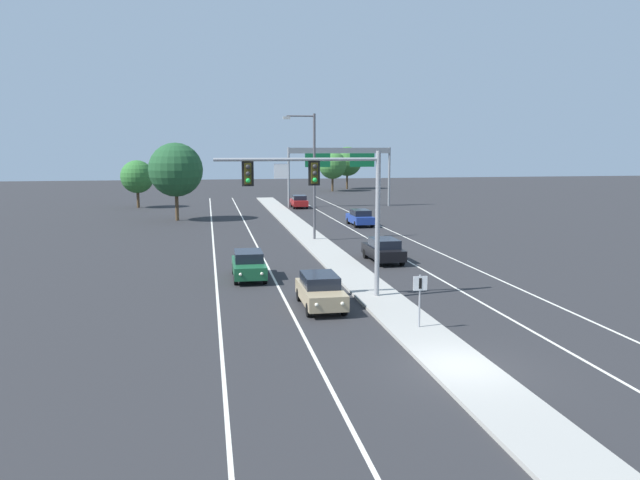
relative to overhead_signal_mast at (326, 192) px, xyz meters
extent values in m
plane|color=#28282B|center=(2.72, -10.33, -5.36)|extent=(260.00, 260.00, 0.00)
cube|color=#9E9B93|center=(2.72, 7.67, -5.29)|extent=(2.40, 110.00, 0.15)
cube|color=silver|center=(-1.98, 14.67, -5.36)|extent=(0.14, 100.00, 0.01)
cube|color=silver|center=(7.42, 14.67, -5.36)|extent=(0.14, 100.00, 0.01)
cube|color=silver|center=(-5.28, 14.67, -5.36)|extent=(0.14, 100.00, 0.01)
cube|color=silver|center=(10.72, 14.67, -5.36)|extent=(0.14, 100.00, 0.01)
cylinder|color=gray|center=(2.60, 0.01, -1.61)|extent=(0.24, 0.24, 7.20)
cylinder|color=gray|center=(-1.37, 0.01, 1.59)|extent=(7.94, 0.16, 0.16)
cube|color=black|center=(-0.58, 0.05, 0.94)|extent=(0.56, 0.06, 1.20)
cube|color=#38330F|center=(-0.58, 0.01, 0.94)|extent=(0.32, 0.32, 1.00)
sphere|color=#282828|center=(-0.58, -0.16, 1.26)|extent=(0.22, 0.22, 0.22)
sphere|color=#282828|center=(-0.58, -0.16, 0.94)|extent=(0.22, 0.22, 0.22)
sphere|color=green|center=(-0.58, -0.16, 0.62)|extent=(0.22, 0.22, 0.22)
cube|color=black|center=(-3.75, 0.05, 0.94)|extent=(0.56, 0.06, 1.20)
cube|color=#38330F|center=(-3.75, 0.01, 0.94)|extent=(0.32, 0.32, 1.00)
sphere|color=#282828|center=(-3.75, -0.16, 1.26)|extent=(0.22, 0.22, 0.22)
sphere|color=#282828|center=(-3.75, -0.16, 0.94)|extent=(0.22, 0.22, 0.22)
sphere|color=green|center=(-3.75, -0.16, 0.62)|extent=(0.22, 0.22, 0.22)
cube|color=white|center=(-2.17, -0.01, 1.04)|extent=(0.70, 0.04, 0.70)
cylinder|color=gray|center=(2.85, -5.69, -4.11)|extent=(0.08, 0.08, 2.20)
cube|color=white|center=(2.85, -5.72, -3.36)|extent=(0.60, 0.03, 0.60)
cube|color=black|center=(2.85, -5.74, -3.36)|extent=(0.12, 0.01, 0.44)
cylinder|color=#4C4C51|center=(2.83, 19.84, -0.21)|extent=(0.20, 0.20, 10.00)
cylinder|color=#4C4C51|center=(1.73, 19.84, 4.59)|extent=(2.20, 0.12, 0.12)
cube|color=#B7B7B2|center=(0.63, 19.84, 4.44)|extent=(0.56, 0.28, 0.20)
cube|color=tan|center=(-0.51, -1.33, -4.69)|extent=(1.80, 4.40, 0.70)
cube|color=black|center=(-0.51, -1.11, -4.06)|extent=(1.58, 2.38, 0.56)
sphere|color=#EAE5C6|center=(0.07, -3.51, -4.64)|extent=(0.18, 0.18, 0.18)
sphere|color=#EAE5C6|center=(-1.08, -3.51, -4.64)|extent=(0.18, 0.18, 0.18)
cylinder|color=black|center=(0.29, -2.83, -5.04)|extent=(0.22, 0.64, 0.64)
cylinder|color=black|center=(-1.31, -2.83, -5.04)|extent=(0.22, 0.64, 0.64)
cylinder|color=black|center=(0.29, 0.17, -5.04)|extent=(0.22, 0.64, 0.64)
cylinder|color=black|center=(-1.31, 0.17, -5.04)|extent=(0.22, 0.64, 0.64)
cube|color=#195633|center=(-3.40, 5.89, -4.69)|extent=(1.84, 4.42, 0.70)
cube|color=black|center=(-3.40, 6.11, -4.06)|extent=(1.61, 2.39, 0.56)
sphere|color=#EAE5C6|center=(-2.85, 3.71, -4.64)|extent=(0.18, 0.18, 0.18)
sphere|color=#EAE5C6|center=(-4.00, 3.72, -4.64)|extent=(0.18, 0.18, 0.18)
cylinder|color=black|center=(-2.62, 4.39, -5.04)|extent=(0.23, 0.64, 0.64)
cylinder|color=black|center=(-4.22, 4.40, -5.04)|extent=(0.23, 0.64, 0.64)
cylinder|color=black|center=(-2.59, 7.39, -5.04)|extent=(0.23, 0.64, 0.64)
cylinder|color=black|center=(-4.19, 7.40, -5.04)|extent=(0.23, 0.64, 0.64)
cube|color=black|center=(5.71, 9.73, -4.69)|extent=(1.90, 4.44, 0.70)
cube|color=black|center=(5.72, 9.51, -4.06)|extent=(1.64, 2.41, 0.56)
sphere|color=#EAE5C6|center=(5.09, 11.89, -4.64)|extent=(0.18, 0.18, 0.18)
sphere|color=#EAE5C6|center=(6.24, 11.92, -4.64)|extent=(0.18, 0.18, 0.18)
cylinder|color=black|center=(4.88, 11.21, -5.04)|extent=(0.23, 0.64, 0.64)
cylinder|color=black|center=(6.48, 11.24, -5.04)|extent=(0.23, 0.64, 0.64)
cylinder|color=black|center=(4.95, 8.21, -5.04)|extent=(0.23, 0.64, 0.64)
cylinder|color=black|center=(6.55, 8.24, -5.04)|extent=(0.23, 0.64, 0.64)
cube|color=navy|center=(8.82, 28.75, -4.69)|extent=(1.85, 4.42, 0.70)
cube|color=black|center=(8.82, 28.53, -4.06)|extent=(1.61, 2.39, 0.56)
sphere|color=#EAE5C6|center=(8.22, 30.92, -4.64)|extent=(0.18, 0.18, 0.18)
sphere|color=#EAE5C6|center=(9.37, 30.94, -4.64)|extent=(0.18, 0.18, 0.18)
cylinder|color=black|center=(8.00, 30.24, -5.04)|extent=(0.23, 0.64, 0.64)
cylinder|color=black|center=(9.60, 30.26, -5.04)|extent=(0.23, 0.64, 0.64)
cylinder|color=black|center=(8.04, 27.24, -5.04)|extent=(0.23, 0.64, 0.64)
cylinder|color=black|center=(9.64, 27.26, -5.04)|extent=(0.23, 0.64, 0.64)
cube|color=maroon|center=(5.65, 47.63, -4.69)|extent=(1.93, 4.45, 0.70)
cube|color=black|center=(5.64, 47.41, -4.06)|extent=(1.65, 2.42, 0.56)
sphere|color=#EAE5C6|center=(5.13, 49.83, -4.64)|extent=(0.18, 0.18, 0.18)
sphere|color=#EAE5C6|center=(6.29, 49.79, -4.64)|extent=(0.18, 0.18, 0.18)
cylinder|color=black|center=(4.89, 49.15, -5.04)|extent=(0.24, 0.65, 0.64)
cylinder|color=black|center=(6.49, 49.11, -5.04)|extent=(0.24, 0.65, 0.64)
cylinder|color=black|center=(4.80, 46.15, -5.04)|extent=(0.24, 0.65, 0.64)
cylinder|color=black|center=(6.40, 46.11, -5.04)|extent=(0.24, 0.65, 0.64)
cylinder|color=gray|center=(4.42, 48.08, -1.61)|extent=(0.28, 0.28, 7.50)
cylinder|color=gray|center=(17.42, 48.08, -1.61)|extent=(0.28, 0.28, 7.50)
cube|color=gray|center=(10.92, 48.08, 1.74)|extent=(13.00, 0.36, 0.70)
cube|color=#0F6033|center=(8.06, 47.88, 0.54)|extent=(3.20, 0.08, 1.70)
cube|color=#0F6033|center=(13.78, 47.88, 0.54)|extent=(3.20, 0.08, 1.70)
cylinder|color=#4C3823|center=(-8.77, 36.32, -3.85)|extent=(0.36, 0.36, 3.02)
sphere|color=#1E4C28|center=(-8.77, 36.32, -0.13)|extent=(5.52, 5.52, 5.52)
cylinder|color=#4C3823|center=(19.38, 81.33, -3.93)|extent=(0.36, 0.36, 2.87)
sphere|color=#387533|center=(19.38, 81.33, -0.40)|extent=(5.25, 5.25, 5.25)
cylinder|color=#4C3823|center=(15.61, 75.93, -4.07)|extent=(0.36, 0.36, 2.59)
sphere|color=#387533|center=(15.61, 75.93, -0.88)|extent=(4.73, 4.73, 4.73)
cylinder|color=#4C3823|center=(-14.19, 51.32, -4.24)|extent=(0.36, 0.36, 2.24)
sphere|color=#2D6B2D|center=(-14.19, 51.32, -1.49)|extent=(4.10, 4.10, 4.10)
camera|label=1|loc=(-5.66, -29.71, 2.17)|focal=35.16mm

